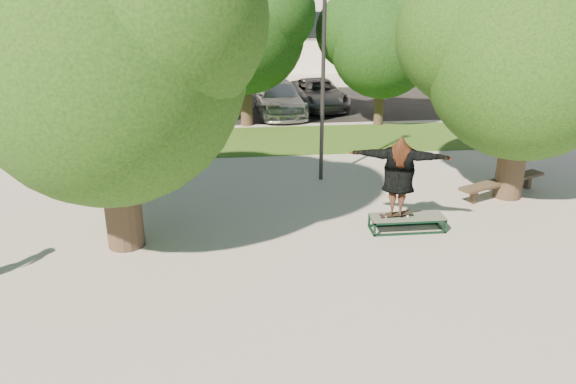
{
  "coord_description": "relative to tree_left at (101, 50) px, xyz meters",
  "views": [
    {
      "loc": [
        -1.73,
        -11.05,
        5.83
      ],
      "look_at": [
        -0.48,
        0.6,
        1.32
      ],
      "focal_mm": 35.0,
      "sensor_mm": 36.0,
      "label": 1
    }
  ],
  "objects": [
    {
      "name": "ground",
      "position": [
        4.29,
        -1.09,
        -4.42
      ],
      "size": [
        120.0,
        120.0,
        0.0
      ],
      "primitive_type": "plane",
      "color": "#A5A097",
      "rests_on": "ground"
    },
    {
      "name": "skater_rig",
      "position": [
        6.5,
        0.02,
        -3.0
      ],
      "size": [
        2.46,
        1.37,
        2.01
      ],
      "rotation": [
        0.0,
        0.0,
        2.82
      ],
      "color": "white",
      "rests_on": "grind_box"
    },
    {
      "name": "side_building",
      "position": [
        22.29,
        20.91,
        -0.42
      ],
      "size": [
        15.0,
        10.0,
        8.0
      ],
      "primitive_type": "cube",
      "color": "white",
      "rests_on": "ground"
    },
    {
      "name": "bg_tree_left",
      "position": [
        -2.28,
        9.98,
        -0.69
      ],
      "size": [
        5.28,
        4.51,
        5.77
      ],
      "color": "#38281E",
      "rests_on": "ground"
    },
    {
      "name": "car_dark",
      "position": [
        0.29,
        13.67,
        -3.76
      ],
      "size": [
        1.89,
        4.19,
        1.33
      ],
      "primitive_type": "imported",
      "rotation": [
        0.0,
        0.0,
        0.12
      ],
      "color": "black",
      "rests_on": "asphalt_strip"
    },
    {
      "name": "car_silver_a",
      "position": [
        -4.33,
        14.96,
        -3.64
      ],
      "size": [
        2.51,
        4.8,
        1.56
      ],
      "primitive_type": "imported",
      "rotation": [
        0.0,
        0.0,
        0.15
      ],
      "color": "#A4A5A9",
      "rests_on": "asphalt_strip"
    },
    {
      "name": "tree_left",
      "position": [
        0.0,
        0.0,
        0.0
      ],
      "size": [
        6.96,
        5.95,
        7.12
      ],
      "color": "#38281E",
      "rests_on": "ground"
    },
    {
      "name": "bg_tree_right",
      "position": [
        8.73,
        10.47,
        -0.93
      ],
      "size": [
        5.04,
        4.31,
        5.43
      ],
      "color": "#38281E",
      "rests_on": "ground"
    },
    {
      "name": "car_silver_b",
      "position": [
        4.79,
        12.91,
        -3.71
      ],
      "size": [
        2.41,
        5.06,
        1.42
      ],
      "primitive_type": "imported",
      "rotation": [
        0.0,
        0.0,
        0.08
      ],
      "color": "silver",
      "rests_on": "asphalt_strip"
    },
    {
      "name": "car_grey",
      "position": [
        6.79,
        13.94,
        -3.77
      ],
      "size": [
        2.54,
        4.87,
        1.31
      ],
      "primitive_type": "imported",
      "rotation": [
        0.0,
        0.0,
        0.08
      ],
      "color": "slate",
      "rests_on": "asphalt_strip"
    },
    {
      "name": "grass_strip",
      "position": [
        5.29,
        8.41,
        -4.41
      ],
      "size": [
        30.0,
        4.0,
        0.02
      ],
      "primitive_type": "cube",
      "color": "#2A4E16",
      "rests_on": "ground"
    },
    {
      "name": "lamppost",
      "position": [
        5.29,
        3.91,
        -1.27
      ],
      "size": [
        0.25,
        0.15,
        6.11
      ],
      "color": "#2D2D30",
      "rests_on": "ground"
    },
    {
      "name": "asphalt_strip",
      "position": [
        4.29,
        14.91,
        -4.42
      ],
      "size": [
        40.0,
        8.0,
        0.01
      ],
      "primitive_type": "cube",
      "color": "black",
      "rests_on": "ground"
    },
    {
      "name": "grind_box",
      "position": [
        6.79,
        0.02,
        -4.23
      ],
      "size": [
        1.8,
        0.6,
        0.38
      ],
      "color": "#113322",
      "rests_on": "ground"
    },
    {
      "name": "bench",
      "position": [
        10.18,
        2.01,
        -4.03
      ],
      "size": [
        2.98,
        1.66,
        0.47
      ],
      "rotation": [
        0.0,
        0.0,
        0.43
      ],
      "color": "#453829",
      "rests_on": "ground"
    },
    {
      "name": "tree_right",
      "position": [
        10.21,
        1.99,
        -0.33
      ],
      "size": [
        6.24,
        5.33,
        6.51
      ],
      "color": "#38281E",
      "rests_on": "ground"
    },
    {
      "name": "bg_tree_mid",
      "position": [
        3.22,
        10.98,
        -0.41
      ],
      "size": [
        5.76,
        4.92,
        6.24
      ],
      "color": "#38281E",
      "rests_on": "ground"
    }
  ]
}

